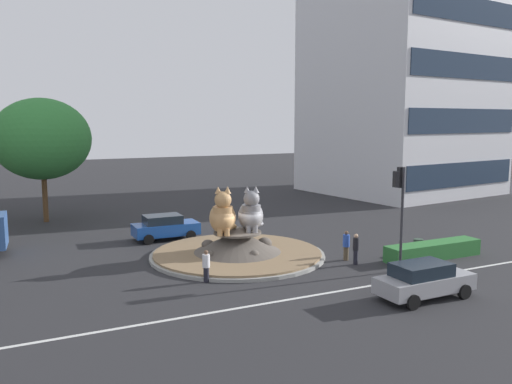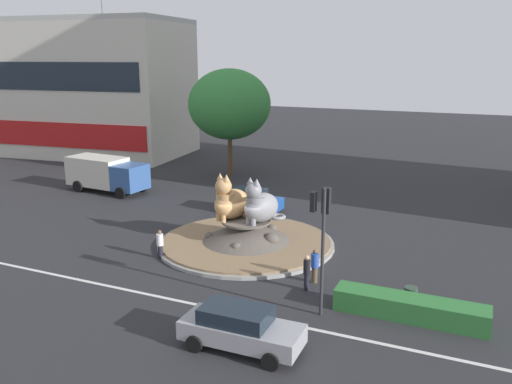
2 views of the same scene
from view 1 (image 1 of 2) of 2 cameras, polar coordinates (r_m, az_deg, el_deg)
The scene contains 15 objects.
ground_plane at distance 30.09m, azimuth -2.02°, elevation -6.98°, with size 160.00×160.00×0.00m, color #28282B.
lane_centreline at distance 23.66m, azimuth 5.59°, elevation -11.17°, with size 112.00×0.20×0.01m, color silver.
roundabout_island at distance 29.97m, azimuth -2.02°, elevation -6.01°, with size 9.87×9.87×1.45m.
cat_statue_calico at distance 29.13m, azimuth -3.61°, elevation -2.59°, with size 2.38×2.73×2.67m.
cat_statue_grey at distance 29.91m, azimuth -0.55°, elevation -2.36°, with size 2.23×2.60×2.59m.
traffic_light_mast at distance 27.47m, azimuth 15.33°, elevation -0.39°, with size 0.75×0.50×5.33m.
office_tower at distance 59.13m, azimuth 15.64°, elevation 14.79°, with size 18.30×17.53×30.32m.
clipped_hedge_strip at distance 31.20m, azimuth 18.60°, elevation -6.01°, with size 6.07×1.20×0.90m, color #2D7033.
broadleaf_tree_behind_island at distance 42.54m, azimuth -22.15°, elevation 5.33°, with size 7.14×7.14×9.31m.
pedestrian_black_shirt at distance 28.74m, azimuth 10.73°, elevation -5.99°, with size 0.31×0.31×1.67m.
pedestrian_blue_shirt at distance 29.54m, azimuth 9.73°, elevation -5.65°, with size 0.37×0.37×1.65m.
pedestrian_white_shirt at distance 25.42m, azimuth -5.41°, elevation -7.90°, with size 0.36×0.36×1.55m.
sedan_on_far_lane at distance 24.19m, azimuth 17.68°, elevation -9.03°, with size 4.46×2.00×1.59m.
hatchback_near_shophouse at distance 34.54m, azimuth -9.81°, elevation -3.72°, with size 4.15×2.05×1.62m.
litter_bin at distance 31.83m, azimuth 17.14°, elevation -5.67°, with size 0.56×0.56×0.90m.
Camera 1 is at (-11.76, -26.62, 7.68)m, focal length 36.99 mm.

